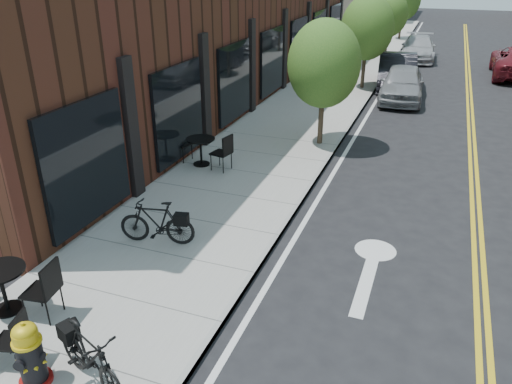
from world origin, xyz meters
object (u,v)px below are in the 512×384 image
at_px(fire_hydrant, 30,355).
at_px(parked_car_c, 418,48).
at_px(bistro_set_b, 2,284).
at_px(bicycle_right, 90,358).
at_px(bistro_set_c, 201,148).
at_px(bicycle_left, 157,222).
at_px(parked_car_b, 397,72).
at_px(parked_car_a, 402,83).

xyz_separation_m(fire_hydrant, parked_car_c, (3.12, 27.54, 0.06)).
bearing_deg(bistro_set_b, parked_car_c, 71.57).
relative_size(bicycle_right, parked_car_c, 0.35).
bearing_deg(parked_car_c, bistro_set_c, -105.88).
distance_m(fire_hydrant, bicycle_right, 0.84).
xyz_separation_m(bicycle_right, bistro_set_c, (-2.21, 7.86, 0.02)).
distance_m(bicycle_left, parked_car_c, 23.90).
bearing_deg(parked_car_b, parked_car_a, -83.98).
xyz_separation_m(bicycle_left, parked_car_a, (3.49, 13.92, 0.13)).
relative_size(bicycle_left, parked_car_b, 0.34).
distance_m(parked_car_a, parked_car_c, 9.73).
relative_size(bistro_set_b, parked_car_c, 0.42).
xyz_separation_m(bicycle_left, bistro_set_b, (-1.25, -2.80, 0.05)).
height_order(parked_car_a, parked_car_b, parked_car_b).
height_order(bicycle_left, bistro_set_b, bistro_set_b).
relative_size(bistro_set_c, parked_car_c, 0.42).
height_order(bistro_set_b, parked_car_a, parked_car_a).
xyz_separation_m(bistro_set_b, parked_car_a, (4.74, 16.73, 0.08)).
height_order(fire_hydrant, parked_car_c, parked_car_c).
xyz_separation_m(fire_hydrant, bistro_set_c, (-1.40, 8.09, 0.02)).
distance_m(bistro_set_c, parked_car_a, 10.74).
bearing_deg(bicycle_left, fire_hydrant, -6.68).
bearing_deg(bicycle_left, bistro_set_b, -35.50).
distance_m(bistro_set_c, parked_car_b, 12.41).
xyz_separation_m(bicycle_right, parked_car_b, (1.92, 19.56, 0.16)).
bearing_deg(bistro_set_c, bicycle_left, -64.68).
xyz_separation_m(bistro_set_c, parked_car_c, (4.52, 19.45, 0.04)).
relative_size(bicycle_right, parked_car_b, 0.35).
xyz_separation_m(bistro_set_c, parked_car_b, (4.13, 11.70, 0.14)).
bearing_deg(bicycle_left, parked_car_b, 157.56).
bearing_deg(bicycle_right, parked_car_c, 17.73).
height_order(fire_hydrant, parked_car_b, parked_car_b).
bearing_deg(bicycle_left, parked_car_c, 160.14).
distance_m(bicycle_left, parked_car_a, 14.35).
xyz_separation_m(bicycle_right, parked_car_c, (2.31, 27.31, 0.06)).
distance_m(bicycle_left, bistro_set_b, 3.07).
xyz_separation_m(parked_car_b, parked_car_c, (0.39, 7.75, -0.10)).
bearing_deg(fire_hydrant, bistro_set_b, 128.92).
bearing_deg(bicycle_right, bistro_set_b, 92.94).
height_order(parked_car_a, parked_car_c, parked_car_a).
bearing_deg(fire_hydrant, parked_car_a, 63.29).
relative_size(parked_car_a, parked_car_b, 0.90).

